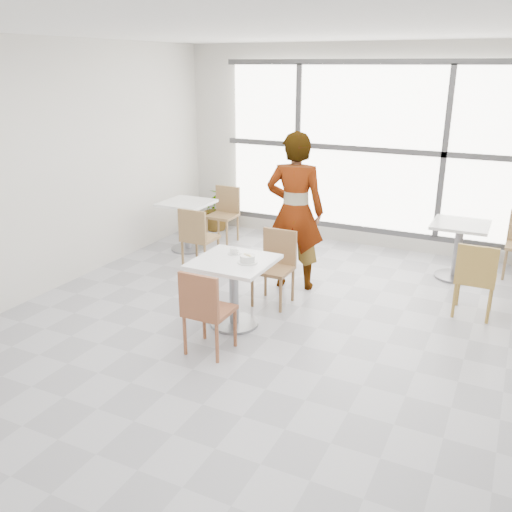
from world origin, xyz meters
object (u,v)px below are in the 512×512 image
at_px(oatmeal_bowl, 247,259).
at_px(bg_chair_left_far, 225,210).
at_px(bg_chair_right_near, 476,275).
at_px(coffee_cup, 234,251).
at_px(chair_far, 276,262).
at_px(plant_left, 218,208).
at_px(main_table, 234,280).
at_px(chair_near, 205,307).
at_px(bg_table_left, 187,219).
at_px(person, 295,212).
at_px(bg_chair_left_near, 197,235).
at_px(bg_table_right, 458,243).

distance_m(oatmeal_bowl, bg_chair_left_far, 3.13).
bearing_deg(bg_chair_right_near, coffee_cup, 26.29).
relative_size(chair_far, plant_left, 1.17).
height_order(chair_far, coffee_cup, chair_far).
distance_m(main_table, chair_near, 0.69).
bearing_deg(bg_table_left, bg_chair_left_far, 65.22).
distance_m(chair_near, bg_table_left, 3.26).
distance_m(main_table, oatmeal_bowl, 0.32).
relative_size(person, bg_chair_left_near, 2.25).
bearing_deg(bg_chair_left_far, bg_table_left, -114.78).
bearing_deg(bg_table_left, oatmeal_bowl, -44.06).
bearing_deg(bg_chair_left_far, chair_far, -46.76).
height_order(coffee_cup, plant_left, coffee_cup).
bearing_deg(chair_near, bg_chair_left_near, -56.08).
height_order(bg_table_left, bg_chair_left_near, bg_chair_left_near).
bearing_deg(oatmeal_bowl, bg_table_right, 54.64).
xyz_separation_m(coffee_cup, bg_table_right, (2.06, 2.36, -0.29)).
bearing_deg(bg_chair_right_near, oatmeal_bowl, 32.56).
relative_size(bg_table_left, plant_left, 1.01).
xyz_separation_m(bg_table_left, bg_chair_right_near, (4.15, -0.60, 0.01)).
xyz_separation_m(chair_far, bg_table_right, (1.83, 1.75, -0.01)).
bearing_deg(plant_left, person, -39.74).
relative_size(coffee_cup, person, 0.08).
bearing_deg(person, bg_chair_left_near, -11.39).
distance_m(coffee_cup, bg_table_left, 2.52).
height_order(chair_near, oatmeal_bowl, chair_near).
distance_m(chair_far, oatmeal_bowl, 0.84).
height_order(person, bg_chair_left_near, person).
xyz_separation_m(person, bg_chair_left_near, (-1.41, -0.03, -0.48)).
bearing_deg(plant_left, bg_chair_left_near, -68.33).
distance_m(oatmeal_bowl, bg_table_left, 2.83).
xyz_separation_m(chair_far, bg_table_left, (-2.00, 1.18, -0.01)).
distance_m(person, bg_chair_left_far, 2.19).
height_order(chair_near, plant_left, chair_near).
bearing_deg(chair_near, main_table, -85.15).
distance_m(bg_table_left, bg_chair_right_near, 4.19).
relative_size(oatmeal_bowl, plant_left, 0.28).
distance_m(main_table, bg_table_left, 2.69).
distance_m(bg_table_right, bg_chair_left_near, 3.46).
height_order(bg_chair_left_near, plant_left, bg_chair_left_near).
bearing_deg(oatmeal_bowl, bg_chair_right_near, 32.56).
relative_size(chair_near, chair_far, 1.00).
xyz_separation_m(main_table, bg_table_right, (1.97, 2.53, -0.04)).
bearing_deg(plant_left, bg_table_left, -83.79).
distance_m(bg_table_left, bg_table_right, 3.87).
xyz_separation_m(coffee_cup, bg_chair_right_near, (2.38, 1.18, -0.28)).
height_order(bg_table_right, bg_chair_right_near, bg_chair_right_near).
height_order(person, bg_table_left, person).
relative_size(chair_far, bg_chair_left_far, 1.00).
distance_m(bg_chair_right_near, plant_left, 4.61).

